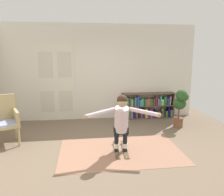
{
  "coord_description": "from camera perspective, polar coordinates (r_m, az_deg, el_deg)",
  "views": [
    {
      "loc": [
        -0.53,
        -4.42,
        2.02
      ],
      "look_at": [
        0.12,
        0.49,
        1.05
      ],
      "focal_mm": 36.43,
      "sensor_mm": 36.0,
      "label": 1
    }
  ],
  "objects": [
    {
      "name": "back_wall",
      "position": [
        7.06,
        -3.23,
        6.45
      ],
      "size": [
        6.0,
        0.1,
        2.9
      ],
      "primitive_type": "cube",
      "color": "silver",
      "rests_on": "ground"
    },
    {
      "name": "wicker_chair",
      "position": [
        5.68,
        -25.66,
        -4.7
      ],
      "size": [
        0.79,
        0.79,
        1.1
      ],
      "color": "tan",
      "rests_on": "ground"
    },
    {
      "name": "rug",
      "position": [
        4.91,
        2.19,
        -13.18
      ],
      "size": [
        2.54,
        1.63,
        0.01
      ],
      "primitive_type": "cube",
      "color": "#986C55",
      "rests_on": "ground"
    },
    {
      "name": "person_skier",
      "position": [
        4.55,
        2.42,
        -5.21
      ],
      "size": [
        1.48,
        0.55,
        1.17
      ],
      "color": "white",
      "rests_on": "skis_pair"
    },
    {
      "name": "skis_pair",
      "position": [
        4.93,
        2.16,
        -12.83
      ],
      "size": [
        0.32,
        0.81,
        0.07
      ],
      "color": "brown",
      "rests_on": "rug"
    },
    {
      "name": "bookshelf",
      "position": [
        7.3,
        8.93,
        -2.2
      ],
      "size": [
        1.67,
        0.3,
        0.8
      ],
      "color": "brown",
      "rests_on": "ground"
    },
    {
      "name": "potted_plant",
      "position": [
        6.53,
        16.76,
        -1.38
      ],
      "size": [
        0.37,
        0.48,
        1.07
      ],
      "color": "brown",
      "rests_on": "ground"
    },
    {
      "name": "ground_plane",
      "position": [
        4.89,
        -0.63,
        -13.34
      ],
      "size": [
        7.2,
        7.2,
        0.0
      ],
      "primitive_type": "plane",
      "color": "brown"
    },
    {
      "name": "double_door",
      "position": [
        7.05,
        -13.94,
        4.33
      ],
      "size": [
        1.22,
        0.05,
        2.45
      ],
      "color": "beige",
      "rests_on": "ground"
    }
  ]
}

